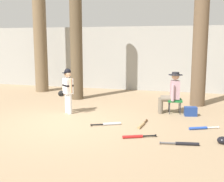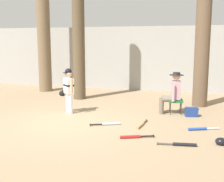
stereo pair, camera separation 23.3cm
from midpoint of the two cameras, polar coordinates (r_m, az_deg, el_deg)
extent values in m
plane|color=#937A5B|center=(7.60, -9.69, -6.31)|extent=(60.00, 60.00, 0.00)
cube|color=#9E9E99|center=(12.85, 1.38, 6.35)|extent=(18.00, 0.36, 2.68)
cylinder|color=brown|center=(10.63, -7.64, 12.63)|extent=(0.43, 0.43, 5.29)
cone|color=brown|center=(10.82, -7.33, -1.50)|extent=(0.72, 0.72, 0.26)
cylinder|color=brown|center=(9.82, 16.24, 13.74)|extent=(0.47, 0.47, 5.68)
cone|color=brown|center=(10.01, 15.49, -2.68)|extent=(0.75, 0.75, 0.28)
cylinder|color=white|center=(8.56, -8.95, -2.50)|extent=(0.12, 0.12, 0.58)
cylinder|color=white|center=(8.72, -9.45, -2.29)|extent=(0.12, 0.12, 0.58)
cube|color=white|center=(8.55, -9.29, 0.95)|extent=(0.36, 0.35, 0.44)
cube|color=black|center=(8.55, -9.30, 1.09)|extent=(0.37, 0.36, 0.05)
sphere|color=tan|center=(8.51, -9.36, 3.28)|extent=(0.20, 0.20, 0.20)
sphere|color=black|center=(8.50, -9.37, 3.68)|extent=(0.19, 0.19, 0.19)
cube|color=black|center=(8.47, -9.92, 3.47)|extent=(0.17, 0.17, 0.02)
cylinder|color=tan|center=(8.32, -8.75, 1.00)|extent=(0.11, 0.11, 0.42)
cylinder|color=tan|center=(8.74, -10.08, 0.58)|extent=(0.11, 0.11, 0.40)
ellipsoid|color=black|center=(8.76, -10.47, -0.47)|extent=(0.23, 0.24, 0.18)
cube|color=#196B2D|center=(8.70, 11.27, -1.78)|extent=(0.46, 0.46, 0.06)
cylinder|color=#333338|center=(8.58, 10.32, -3.20)|extent=(0.02, 0.02, 0.38)
cylinder|color=#333338|center=(8.87, 10.19, -2.77)|extent=(0.02, 0.02, 0.38)
cylinder|color=#333338|center=(8.60, 12.31, -3.23)|extent=(0.02, 0.02, 0.38)
cylinder|color=#333338|center=(8.90, 12.12, -2.80)|extent=(0.02, 0.02, 0.38)
cylinder|color=#6B6051|center=(8.61, 8.64, -2.94)|extent=(0.13, 0.13, 0.43)
cylinder|color=#6B6051|center=(8.80, 8.59, -2.66)|extent=(0.13, 0.13, 0.43)
cylinder|color=#6B6051|center=(8.57, 10.01, -1.56)|extent=(0.42, 0.21, 0.15)
cylinder|color=#6B6051|center=(8.77, 9.93, -1.31)|extent=(0.42, 0.21, 0.15)
cube|color=#B28C99|center=(8.64, 11.34, 0.24)|extent=(0.30, 0.39, 0.52)
cylinder|color=#B28C99|center=(8.43, 10.91, -0.39)|extent=(0.10, 0.10, 0.46)
cylinder|color=#B28C99|center=(8.86, 10.69, 0.10)|extent=(0.10, 0.10, 0.46)
sphere|color=tan|center=(8.59, 11.43, 2.87)|extent=(0.22, 0.22, 0.22)
cylinder|color=#232328|center=(8.58, 11.44, 3.09)|extent=(0.40, 0.40, 0.02)
cylinder|color=#232328|center=(8.58, 11.44, 3.31)|extent=(0.20, 0.20, 0.09)
cube|color=navy|center=(8.52, 14.21, -3.85)|extent=(0.37, 0.25, 0.26)
cylinder|color=brown|center=(12.62, -14.46, 14.93)|extent=(0.53, 0.53, 6.61)
cone|color=brown|center=(12.73, -13.84, -0.03)|extent=(0.71, 0.71, 0.32)
cylinder|color=red|center=(6.45, 2.96, -8.81)|extent=(0.43, 0.25, 0.07)
cylinder|color=black|center=(6.53, 6.18, -8.61)|extent=(0.28, 0.15, 0.03)
cylinder|color=black|center=(6.57, 7.45, -8.52)|extent=(0.04, 0.06, 0.06)
cylinder|color=#2347AD|center=(7.30, 15.43, -6.95)|extent=(0.43, 0.25, 0.07)
cylinder|color=silver|center=(7.46, 18.04, -6.72)|extent=(0.28, 0.15, 0.03)
cylinder|color=silver|center=(7.52, 19.05, -6.63)|extent=(0.04, 0.06, 0.06)
cylinder|color=#B7BCC6|center=(7.40, -0.93, -6.35)|extent=(0.43, 0.27, 0.07)
cylinder|color=black|center=(7.35, -3.83, -6.50)|extent=(0.28, 0.17, 0.03)
cylinder|color=black|center=(7.33, -5.01, -6.55)|extent=(0.04, 0.06, 0.06)
cylinder|color=tan|center=(7.28, 4.75, -6.66)|extent=(0.11, 0.45, 0.07)
cylinder|color=brown|center=(7.63, 5.57, -5.92)|extent=(0.06, 0.30, 0.03)
cylinder|color=brown|center=(7.76, 5.87, -5.64)|extent=(0.06, 0.02, 0.06)
cylinder|color=black|center=(6.17, 13.29, -9.90)|extent=(0.47, 0.14, 0.07)
cylinder|color=#4C4C51|center=(6.14, 9.65, -9.89)|extent=(0.31, 0.08, 0.03)
cylinder|color=#4C4C51|center=(6.13, 8.18, -9.87)|extent=(0.02, 0.06, 0.06)
ellipsoid|color=black|center=(6.46, 19.69, -8.99)|extent=(0.23, 0.21, 0.16)
camera|label=1|loc=(0.12, -90.85, -0.14)|focal=47.27mm
camera|label=2|loc=(0.12, 89.15, 0.14)|focal=47.27mm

